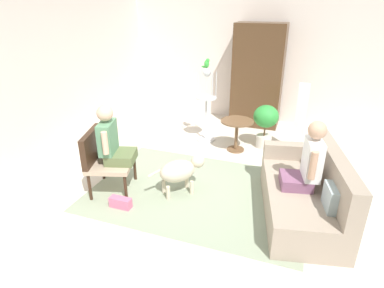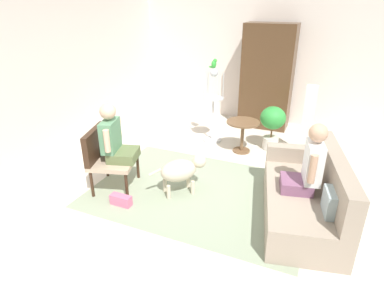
# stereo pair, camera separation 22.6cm
# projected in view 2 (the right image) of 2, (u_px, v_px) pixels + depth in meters

# --- Properties ---
(ground_plane) EXTENTS (8.08, 8.08, 0.00)m
(ground_plane) POSITION_uv_depth(u_px,v_px,m) (210.00, 190.00, 4.78)
(ground_plane) COLOR beige
(back_wall) EXTENTS (6.34, 0.12, 2.65)m
(back_wall) POSITION_uv_depth(u_px,v_px,m) (266.00, 62.00, 7.11)
(back_wall) COLOR silver
(back_wall) RESTS_ON ground
(left_wall) EXTENTS (0.12, 7.33, 2.65)m
(left_wall) POSITION_uv_depth(u_px,v_px,m) (58.00, 79.00, 5.55)
(left_wall) COLOR silver
(left_wall) RESTS_ON ground
(area_rug) EXTENTS (3.04, 2.18, 0.01)m
(area_rug) POSITION_uv_depth(u_px,v_px,m) (199.00, 191.00, 4.73)
(area_rug) COLOR gray
(area_rug) RESTS_ON ground
(couch) EXTENTS (1.22, 1.92, 0.89)m
(couch) POSITION_uv_depth(u_px,v_px,m) (306.00, 197.00, 4.05)
(couch) COLOR gray
(couch) RESTS_ON ground
(armchair) EXTENTS (0.78, 0.84, 0.91)m
(armchair) POSITION_uv_depth(u_px,v_px,m) (106.00, 154.00, 4.66)
(armchair) COLOR #382316
(armchair) RESTS_ON ground
(person_on_couch) EXTENTS (0.50, 0.52, 0.87)m
(person_on_couch) POSITION_uv_depth(u_px,v_px,m) (309.00, 165.00, 3.85)
(person_on_couch) COLOR #784A67
(person_on_armchair) EXTENTS (0.55, 0.56, 0.82)m
(person_on_armchair) POSITION_uv_depth(u_px,v_px,m) (114.00, 138.00, 4.54)
(person_on_armchair) COLOR #5D6B41
(round_end_table) EXTENTS (0.59, 0.59, 0.59)m
(round_end_table) POSITION_uv_depth(u_px,v_px,m) (243.00, 131.00, 5.83)
(round_end_table) COLOR brown
(round_end_table) RESTS_ON ground
(dog) EXTENTS (0.65, 0.62, 0.58)m
(dog) POSITION_uv_depth(u_px,v_px,m) (181.00, 170.00, 4.58)
(dog) COLOR beige
(dog) RESTS_ON ground
(bird_cage_stand) EXTENTS (0.40, 0.40, 1.43)m
(bird_cage_stand) POSITION_uv_depth(u_px,v_px,m) (213.00, 105.00, 6.18)
(bird_cage_stand) COLOR silver
(bird_cage_stand) RESTS_ON ground
(parrot) EXTENTS (0.17, 0.10, 0.17)m
(parrot) POSITION_uv_depth(u_px,v_px,m) (214.00, 64.00, 5.86)
(parrot) COLOR green
(parrot) RESTS_ON bird_cage_stand
(potted_plant) EXTENTS (0.46, 0.46, 0.82)m
(potted_plant) POSITION_uv_depth(u_px,v_px,m) (272.00, 123.00, 5.89)
(potted_plant) COLOR beige
(potted_plant) RESTS_ON ground
(column_lamp) EXTENTS (0.20, 0.20, 1.29)m
(column_lamp) POSITION_uv_depth(u_px,v_px,m) (307.00, 123.00, 5.54)
(column_lamp) COLOR #4C4742
(column_lamp) RESTS_ON ground
(armoire_cabinet) EXTENTS (1.03, 0.56, 2.16)m
(armoire_cabinet) POSITION_uv_depth(u_px,v_px,m) (267.00, 77.00, 6.82)
(armoire_cabinet) COLOR #4C331E
(armoire_cabinet) RESTS_ON ground
(handbag) EXTENTS (0.30, 0.11, 0.15)m
(handbag) POSITION_uv_depth(u_px,v_px,m) (121.00, 200.00, 4.40)
(handbag) COLOR #D8668C
(handbag) RESTS_ON ground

